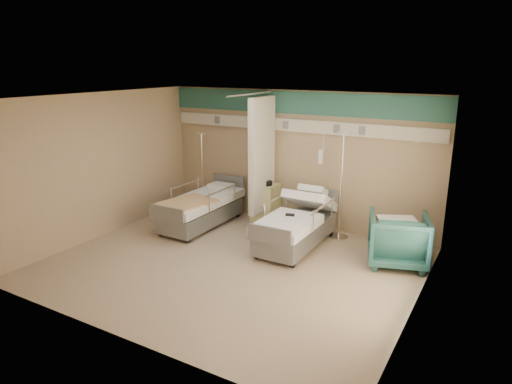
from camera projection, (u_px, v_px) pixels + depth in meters
ground at (232, 264)px, 7.80m from camera, size 6.00×5.00×0.00m
room_walls at (237, 155)px, 7.52m from camera, size 6.04×5.04×2.82m
bed_right at (296, 230)px, 8.51m from camera, size 1.00×2.16×0.63m
bed_left at (201, 212)px, 9.57m from camera, size 1.00×2.16×0.63m
bedside_cabinet at (265, 203)px, 9.78m from camera, size 0.50×0.48×0.85m
visitor_armchair at (398, 239)px, 7.72m from camera, size 1.21×1.23×0.90m
waffle_blanket at (399, 212)px, 7.59m from camera, size 0.81×0.78×0.07m
iv_stand_right at (339, 217)px, 8.88m from camera, size 0.38×0.38×2.11m
iv_stand_left at (203, 196)px, 10.47m from camera, size 0.33×0.33×1.83m
call_remote at (290, 215)px, 8.33m from camera, size 0.18×0.11×0.04m
tan_blanket at (187, 202)px, 9.08m from camera, size 1.01×1.17×0.04m
toiletry_bag at (267, 183)px, 9.54m from camera, size 0.23×0.19×0.11m
white_cup at (260, 179)px, 9.85m from camera, size 0.10×0.10×0.12m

